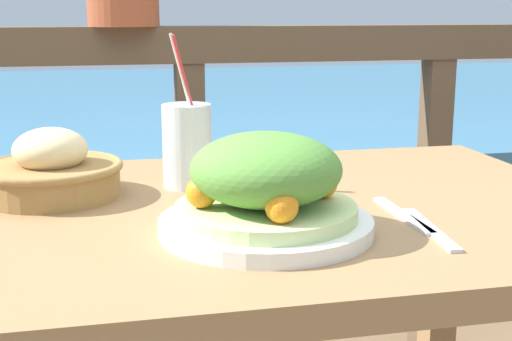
% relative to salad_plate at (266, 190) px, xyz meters
% --- Properties ---
extents(patio_table, '(1.04, 0.73, 0.74)m').
position_rel_salad_plate_xyz_m(patio_table, '(0.02, 0.13, -0.17)').
color(patio_table, '#997047').
rests_on(patio_table, ground_plane).
extents(railing_fence, '(2.80, 0.08, 0.98)m').
position_rel_salad_plate_xyz_m(railing_fence, '(0.02, 0.94, -0.12)').
color(railing_fence, brown).
rests_on(railing_fence, ground_plane).
extents(sea_backdrop, '(12.00, 4.00, 0.50)m').
position_rel_salad_plate_xyz_m(sea_backdrop, '(0.02, 3.44, -0.54)').
color(sea_backdrop, teal).
rests_on(sea_backdrop, ground_plane).
extents(salad_plate, '(0.28, 0.28, 0.13)m').
position_rel_salad_plate_xyz_m(salad_plate, '(0.00, 0.00, 0.00)').
color(salad_plate, white).
rests_on(salad_plate, patio_table).
extents(drink_glass, '(0.08, 0.08, 0.25)m').
position_rel_salad_plate_xyz_m(drink_glass, '(-0.07, 0.27, 0.01)').
color(drink_glass, silver).
rests_on(drink_glass, patio_table).
extents(bread_basket, '(0.22, 0.22, 0.11)m').
position_rel_salad_plate_xyz_m(bread_basket, '(-0.28, 0.25, -0.02)').
color(bread_basket, olive).
rests_on(bread_basket, patio_table).
extents(fork, '(0.02, 0.18, 0.00)m').
position_rel_salad_plate_xyz_m(fork, '(0.20, 0.03, -0.05)').
color(fork, silver).
rests_on(fork, patio_table).
extents(knife, '(0.04, 0.18, 0.00)m').
position_rel_salad_plate_xyz_m(knife, '(0.21, -0.04, -0.05)').
color(knife, silver).
rests_on(knife, patio_table).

